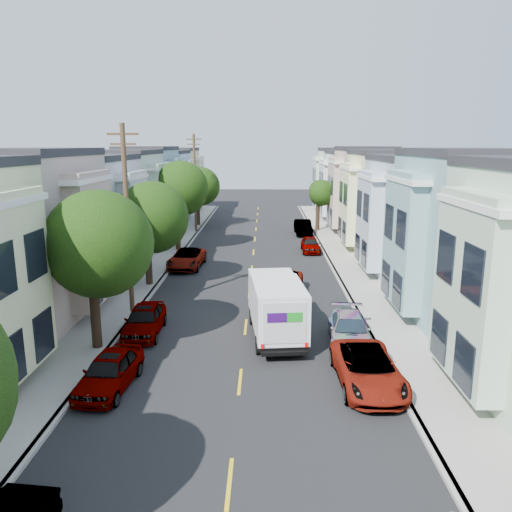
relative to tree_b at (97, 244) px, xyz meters
The scene contains 25 objects.
ground 8.49m from the tree_b, 25.11° to the left, with size 160.00×160.00×0.00m, color black.
road_slab 19.64m from the tree_b, 70.66° to the left, with size 12.00×70.00×0.02m, color black.
curb_left 18.58m from the tree_b, 89.20° to the left, with size 0.30×70.00×0.15m, color gray.
curb_right 22.31m from the tree_b, 55.47° to the left, with size 0.30×70.00×0.15m, color gray.
sidewalk_left 18.61m from the tree_b, 93.34° to the left, with size 2.60×70.00×0.15m, color gray.
sidewalk_right 23.06m from the tree_b, 52.75° to the left, with size 2.60×70.00×0.15m, color gray.
centerline 19.64m from the tree_b, 70.66° to the left, with size 0.12×70.00×0.01m, color gold.
townhouse_row_left 19.22m from the tree_b, 105.11° to the left, with size 5.00×70.00×8.50m, color #AEBDCC.
townhouse_row_right 25.51m from the tree_b, 45.81° to the left, with size 5.00×70.00×8.50m, color #AEBDCC.
tree_b is the anchor object (origin of this frame).
tree_c 10.41m from the tree_b, 90.00° to the left, with size 4.61×4.61×6.86m.
tree_d 21.61m from the tree_b, 90.00° to the left, with size 4.70×4.70×7.77m.
tree_e 35.05m from the tree_b, 90.00° to the left, with size 4.27×4.27×6.64m.
tree_far_r 34.48m from the tree_b, 67.50° to the left, with size 2.77×2.77×5.47m.
utility_pole_near 4.96m from the tree_b, 89.98° to the left, with size 1.60×0.26×10.00m.
utility_pole_far 30.95m from the tree_b, 90.00° to the left, with size 1.60×0.26×10.00m.
fedex_truck 8.65m from the tree_b, 12.36° to the left, with size 2.28×5.93×2.84m.
lead_sedan 12.60m from the tree_b, 44.69° to the left, with size 2.32×5.03×1.40m, color black.
parked_left_b 5.73m from the tree_b, 69.10° to the right, with size 1.64×4.28×1.39m, color black.
parked_left_c 4.78m from the tree_b, 53.96° to the left, with size 1.70×4.43×1.44m, color gray.
parked_left_d 16.01m from the tree_b, 84.80° to the left, with size 2.32×5.02×1.40m, color #582713.
parked_right_a 12.40m from the tree_b, 16.42° to the right, with size 2.30×4.99×1.39m, color #585B5D.
parked_right_b 12.00m from the tree_b, ahead, with size 1.85×4.40×1.32m, color silver.
parked_right_c 24.29m from the tree_b, 62.08° to the left, with size 1.53×4.01×1.30m, color black.
parked_right_d 31.98m from the tree_b, 69.32° to the left, with size 1.58×4.49×1.50m, color black.
Camera 1 is at (0.94, -23.94, 9.08)m, focal length 35.00 mm.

